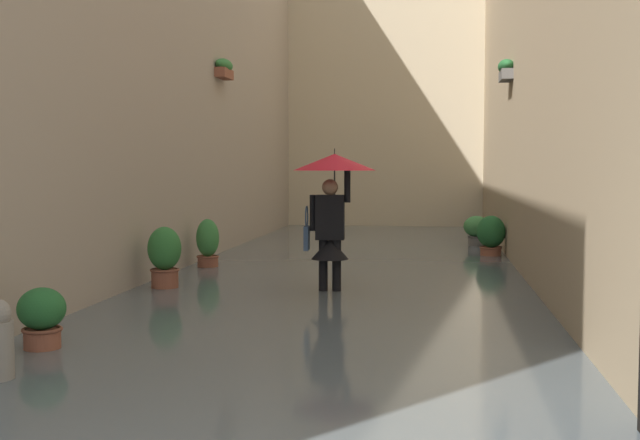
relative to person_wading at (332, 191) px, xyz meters
name	(u,v)px	position (x,y,z in m)	size (l,w,h in m)	color
ground_plane	(346,279)	(0.02, -1.87, -1.45)	(60.00, 60.00, 0.00)	slate
flood_water	(346,276)	(0.02, -1.87, -1.39)	(6.20, 25.91, 0.11)	#515B60
building_facade_far	(387,49)	(0.02, -12.72, 3.67)	(9.00, 1.80, 10.23)	beige
person_wading	(332,191)	(0.00, 0.00, 0.00)	(1.11, 1.11, 2.01)	black
potted_plant_near_right	(42,320)	(2.21, 3.76, -1.07)	(0.44, 0.44, 0.67)	brown
potted_plant_mid_left	(477,230)	(-2.23, -6.46, -1.01)	(0.54, 0.54, 0.74)	#66605B
potted_plant_far_right	(208,245)	(2.37, -2.29, -0.98)	(0.38, 0.38, 0.90)	brown
potted_plant_far_left	(491,236)	(-2.41, -4.67, -0.98)	(0.53, 0.53, 0.85)	#9E563D
potted_plant_mid_right	(165,258)	(2.32, 0.03, -0.93)	(0.46, 0.46, 0.95)	brown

